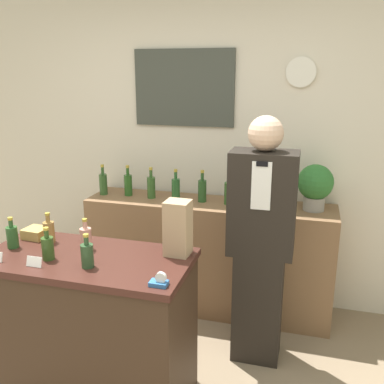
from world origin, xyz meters
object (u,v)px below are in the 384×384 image
(shopkeeper, at_px, (261,244))
(tape_dispenser, at_px, (159,281))
(potted_plant, at_px, (315,185))
(paper_bag, at_px, (178,228))

(shopkeeper, bearing_deg, tape_dispenser, -114.23)
(potted_plant, xyz_separation_m, paper_bag, (-0.75, -1.06, -0.04))
(potted_plant, bearing_deg, paper_bag, -125.15)
(potted_plant, distance_m, tape_dispenser, 1.62)
(shopkeeper, height_order, paper_bag, shopkeeper)
(shopkeeper, relative_size, tape_dispenser, 18.78)
(shopkeeper, distance_m, tape_dispenser, 0.97)
(tape_dispenser, bearing_deg, paper_bag, 93.59)
(paper_bag, distance_m, tape_dispenser, 0.41)
(paper_bag, xyz_separation_m, tape_dispenser, (0.02, -0.38, -0.14))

